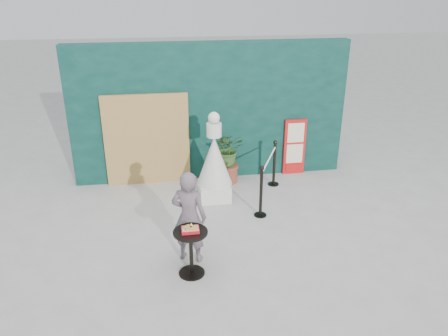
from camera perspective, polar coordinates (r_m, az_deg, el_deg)
ground at (r=7.40m, az=1.44°, el=-10.82°), size 60.00×60.00×0.00m
back_wall at (r=9.61m, az=-1.79°, el=7.31°), size 6.00×0.30×3.00m
bamboo_fence at (r=9.50m, az=-10.02°, el=3.60°), size 1.80×0.08×2.00m
woman at (r=6.84m, az=-4.58°, el=-6.39°), size 0.66×0.55×1.53m
menu_board at (r=10.09m, az=9.19°, el=2.73°), size 0.50×0.07×1.30m
statue at (r=8.74m, az=-1.27°, el=0.44°), size 0.72×0.72×1.84m
cafe_table at (r=6.64m, az=-4.34°, el=-10.11°), size 0.52×0.52×0.75m
food_basket at (r=6.49m, az=-4.40°, el=-7.97°), size 0.26×0.19×0.11m
planter at (r=9.52m, az=0.54°, el=1.89°), size 0.68×0.59×1.16m
stanchion_barrier at (r=8.85m, az=5.78°, el=-1.19°), size 0.84×1.54×1.03m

